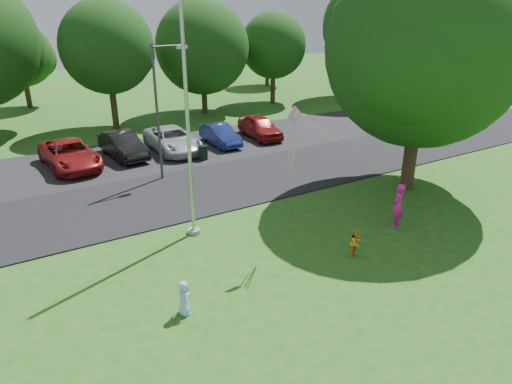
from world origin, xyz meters
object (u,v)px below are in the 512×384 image
flagpole (188,128)px  child_yellow (356,243)px  child_blue (184,298)px  kite (297,130)px  woman (397,206)px  street_lamp (161,100)px  big_tree (424,54)px  trash_can (203,153)px

flagpole → child_yellow: (4.11, -4.58, -3.64)m
child_blue → kite: kite is taller
flagpole → woman: (7.09, -3.65, -3.25)m
street_lamp → woman: size_ratio=3.62×
big_tree → kite: 8.48m
child_yellow → kite: size_ratio=0.21×
big_tree → kite: big_tree is taller
flagpole → trash_can: (4.16, 8.00, -3.73)m
child_yellow → child_blue: bearing=174.6°
trash_can → child_blue: (-6.44, -12.49, 0.10)m
woman → child_yellow: size_ratio=1.75×
trash_can → child_yellow: (-0.05, -12.58, 0.09)m
child_yellow → child_blue: 6.39m
big_tree → woman: size_ratio=5.90×
big_tree → child_blue: size_ratio=10.05×
woman → child_blue: size_ratio=1.70×
trash_can → kite: 11.78m
street_lamp → kite: bearing=-88.7°
flagpole → street_lamp: 6.50m
street_lamp → kite: street_lamp is taller
big_tree → woman: bearing=-143.7°
street_lamp → trash_can: street_lamp is taller
trash_can → child_yellow: size_ratio=0.82×
child_blue → flagpole: bearing=-26.6°
kite → flagpole: bearing=133.1°
flagpole → child_yellow: flagpole is taller
woman → child_blue: 9.42m
flagpole → street_lamp: flagpole is taller
flagpole → big_tree: bearing=-5.6°
big_tree → child_yellow: (-6.53, -3.54, -5.75)m
child_yellow → child_blue: (-6.39, 0.09, 0.01)m
trash_can → woman: woman is taller
street_lamp → woman: street_lamp is taller
child_yellow → kite: bearing=128.8°
street_lamp → child_yellow: (2.77, -10.94, -3.44)m
flagpole → child_blue: 6.21m
kite → woman: bearing=-6.5°
child_blue → child_yellow: bearing=-90.4°
woman → kite: 5.74m
flagpole → woman: 8.61m
street_lamp → woman: bearing=-66.5°
child_blue → big_tree: bearing=-74.7°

